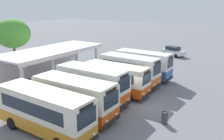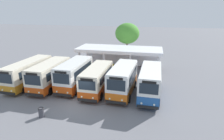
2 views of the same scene
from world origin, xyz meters
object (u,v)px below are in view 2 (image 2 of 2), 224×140
(waiting_chair_second_from_end, at_px, (116,66))
(city_bus_fifth_blue, at_px, (123,79))
(city_bus_middle_cream, at_px, (75,74))
(waiting_chair_end_by_column, at_px, (112,66))
(waiting_chair_fifth_seat, at_px, (129,67))
(city_bus_fourth_amber, at_px, (97,78))
(city_bus_nearest_orange, at_px, (29,72))
(city_bus_far_end_green, at_px, (150,82))
(waiting_chair_middle_seat, at_px, (121,67))
(city_bus_second_in_row, at_px, (50,74))
(litter_bin_apron, at_px, (41,112))
(waiting_chair_fourth_seat, at_px, (125,67))

(waiting_chair_second_from_end, bearing_deg, city_bus_fifth_blue, -73.82)
(city_bus_middle_cream, distance_m, waiting_chair_end_by_column, 8.75)
(city_bus_middle_cream, xyz_separation_m, waiting_chair_second_from_end, (3.48, 8.21, -1.28))
(city_bus_fifth_blue, relative_size, waiting_chair_fifth_seat, 7.80)
(city_bus_fourth_amber, bearing_deg, city_bus_nearest_orange, 179.42)
(city_bus_far_end_green, height_order, waiting_chair_second_from_end, city_bus_far_end_green)
(city_bus_nearest_orange, relative_size, city_bus_far_end_green, 1.13)
(city_bus_fourth_amber, xyz_separation_m, waiting_chair_second_from_end, (0.49, 8.77, -1.12))
(city_bus_fifth_blue, bearing_deg, city_bus_far_end_green, -2.82)
(waiting_chair_second_from_end, bearing_deg, waiting_chair_middle_seat, 1.26)
(city_bus_nearest_orange, xyz_separation_m, waiting_chair_fifth_seat, (11.54, 8.77, -1.19))
(city_bus_fourth_amber, bearing_deg, waiting_chair_end_by_column, 91.31)
(city_bus_middle_cream, xyz_separation_m, city_bus_fourth_amber, (3.00, -0.55, -0.17))
(city_bus_second_in_row, xyz_separation_m, waiting_chair_middle_seat, (7.17, 8.74, -1.19))
(city_bus_nearest_orange, height_order, waiting_chair_fifth_seat, city_bus_nearest_orange)
(city_bus_second_in_row, xyz_separation_m, waiting_chair_second_from_end, (6.48, 8.73, -1.19))
(city_bus_fifth_blue, height_order, waiting_chair_end_by_column, city_bus_fifth_blue)
(city_bus_fourth_amber, height_order, litter_bin_apron, city_bus_fourth_amber)
(waiting_chair_end_by_column, xyz_separation_m, litter_bin_apron, (-3.08, -15.09, -0.07))
(waiting_chair_second_from_end, bearing_deg, waiting_chair_fifth_seat, 2.54)
(waiting_chair_second_from_end, distance_m, waiting_chair_fourth_seat, 1.37)
(city_bus_nearest_orange, relative_size, waiting_chair_end_by_column, 8.99)
(waiting_chair_second_from_end, xyz_separation_m, waiting_chair_middle_seat, (0.69, 0.02, 0.00))
(city_bus_far_end_green, bearing_deg, city_bus_nearest_orange, 179.49)
(city_bus_middle_cream, relative_size, waiting_chair_fifth_seat, 7.85)
(waiting_chair_end_by_column, height_order, waiting_chair_fifth_seat, same)
(city_bus_fifth_blue, distance_m, waiting_chair_middle_seat, 8.96)
(litter_bin_apron, bearing_deg, city_bus_fifth_blue, 45.78)
(city_bus_nearest_orange, relative_size, city_bus_fourth_amber, 1.13)
(city_bus_middle_cream, xyz_separation_m, waiting_chair_end_by_column, (2.80, 8.19, -1.28))
(city_bus_far_end_green, bearing_deg, city_bus_fourth_amber, 179.61)
(waiting_chair_middle_seat, height_order, waiting_chair_fourth_seat, same)
(city_bus_fourth_amber, distance_m, waiting_chair_fifth_seat, 9.28)
(waiting_chair_fourth_seat, bearing_deg, city_bus_nearest_orange, -141.40)
(city_bus_second_in_row, relative_size, waiting_chair_second_from_end, 8.15)
(city_bus_fifth_blue, xyz_separation_m, waiting_chair_middle_seat, (-1.83, 8.68, -1.27))
(city_bus_fifth_blue, bearing_deg, waiting_chair_fifth_seat, 92.99)
(city_bus_fifth_blue, relative_size, waiting_chair_second_from_end, 7.80)
(city_bus_fourth_amber, xyz_separation_m, litter_bin_apron, (-3.28, -6.35, -1.19))
(city_bus_far_end_green, xyz_separation_m, waiting_chair_fifth_seat, (-3.46, 8.90, -1.26))
(waiting_chair_fourth_seat, bearing_deg, city_bus_far_end_green, -64.78)
(city_bus_nearest_orange, height_order, city_bus_middle_cream, city_bus_middle_cream)
(city_bus_fifth_blue, bearing_deg, waiting_chair_second_from_end, 106.18)
(city_bus_second_in_row, height_order, waiting_chair_end_by_column, city_bus_second_in_row)
(waiting_chair_end_by_column, xyz_separation_m, waiting_chair_fourth_seat, (2.06, 0.01, 0.00))
(waiting_chair_middle_seat, bearing_deg, city_bus_far_end_green, -61.31)
(city_bus_second_in_row, relative_size, waiting_chair_fifth_seat, 8.15)
(waiting_chair_fourth_seat, height_order, litter_bin_apron, litter_bin_apron)
(city_bus_second_in_row, bearing_deg, waiting_chair_second_from_end, 53.39)
(litter_bin_apron, bearing_deg, waiting_chair_end_by_column, 78.46)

